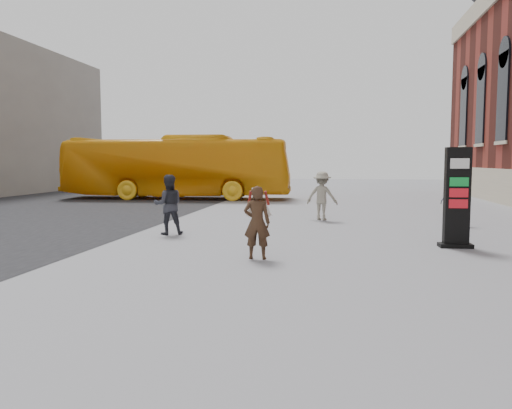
# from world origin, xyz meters

# --- Properties ---
(ground) EXTENTS (100.00, 100.00, 0.00)m
(ground) POSITION_xyz_m (0.00, 0.00, 0.00)
(ground) COLOR #9E9EA3
(info_pylon) EXTENTS (0.84, 0.45, 2.55)m
(info_pylon) POSITION_xyz_m (4.08, 1.58, 1.28)
(info_pylon) COLOR black
(info_pylon) RESTS_ON ground
(woman) EXTENTS (0.63, 0.57, 1.65)m
(woman) POSITION_xyz_m (-0.71, -0.70, 0.85)
(woman) COLOR #352416
(woman) RESTS_ON ground
(bus) EXTENTS (13.30, 3.74, 3.67)m
(bus) POSITION_xyz_m (-8.13, 16.39, 1.83)
(bus) COLOR #EBA513
(bus) RESTS_ON road
(pedestrian_a) EXTENTS (1.06, 0.95, 1.80)m
(pedestrian_a) POSITION_xyz_m (-3.93, 2.61, 0.90)
(pedestrian_a) COLOR #2B2C33
(pedestrian_a) RESTS_ON ground
(pedestrian_b) EXTENTS (1.30, 0.93, 1.82)m
(pedestrian_b) POSITION_xyz_m (0.53, 7.03, 0.91)
(pedestrian_b) COLOR gray
(pedestrian_b) RESTS_ON ground
(pedestrian_c) EXTENTS (0.98, 0.62, 1.55)m
(pedestrian_c) POSITION_xyz_m (5.08, 6.25, 0.78)
(pedestrian_c) COLOR #323D57
(pedestrian_c) RESTS_ON ground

